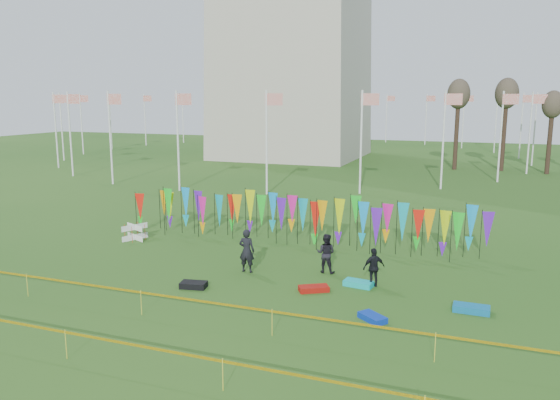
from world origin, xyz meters
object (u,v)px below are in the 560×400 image
(box_kite, at_px, (135,232))
(person_left, at_px, (247,251))
(kite_bag_teal, at_px, (471,309))
(person_mid, at_px, (326,253))
(kite_bag_red, at_px, (314,289))
(person_right, at_px, (374,267))
(kite_bag_black, at_px, (194,285))
(kite_bag_turquoise, at_px, (358,284))
(kite_bag_blue, at_px, (372,318))

(box_kite, distance_m, person_left, 8.26)
(box_kite, distance_m, kite_bag_teal, 17.47)
(person_mid, distance_m, kite_bag_red, 2.54)
(person_left, height_order, person_right, person_left)
(kite_bag_black, distance_m, kite_bag_teal, 10.47)
(person_mid, bearing_deg, person_right, 155.57)
(box_kite, bearing_deg, person_left, -20.20)
(person_left, bearing_deg, kite_bag_red, 156.39)
(person_right, relative_size, kite_bag_turquoise, 1.39)
(kite_bag_blue, bearing_deg, person_mid, 123.09)
(kite_bag_black, bearing_deg, kite_bag_blue, -5.78)
(box_kite, xyz_separation_m, kite_bag_turquoise, (12.65, -2.95, -0.32))
(kite_bag_red, bearing_deg, kite_bag_teal, -0.59)
(kite_bag_blue, xyz_separation_m, kite_bag_red, (-2.70, 2.03, 0.00))
(kite_bag_teal, bearing_deg, person_left, 171.76)
(kite_bag_red, bearing_deg, person_mid, 94.76)
(kite_bag_blue, distance_m, kite_bag_red, 3.38)
(person_mid, height_order, kite_bag_teal, person_mid)
(person_right, bearing_deg, person_left, -37.50)
(person_left, relative_size, person_mid, 1.11)
(box_kite, relative_size, person_mid, 0.51)
(person_left, bearing_deg, kite_bag_blue, 148.49)
(person_right, xyz_separation_m, kite_bag_teal, (3.74, -1.42, -0.67))
(box_kite, relative_size, kite_bag_turquoise, 0.76)
(box_kite, xyz_separation_m, kite_bag_teal, (16.96, -4.18, -0.31))
(kite_bag_blue, distance_m, kite_bag_teal, 3.69)
(person_mid, distance_m, kite_bag_turquoise, 2.24)
(kite_bag_turquoise, bearing_deg, kite_bag_red, -142.14)
(box_kite, height_order, person_left, person_left)
(kite_bag_blue, bearing_deg, box_kite, 156.04)
(person_right, xyz_separation_m, kite_bag_blue, (0.63, -3.39, -0.69))
(kite_bag_turquoise, height_order, kite_bag_blue, kite_bag_turquoise)
(kite_bag_red, relative_size, kite_bag_black, 1.13)
(person_left, relative_size, kite_bag_teal, 1.53)
(kite_bag_turquoise, bearing_deg, person_right, 18.32)
(kite_bag_teal, bearing_deg, box_kite, 166.15)
(kite_bag_red, relative_size, kite_bag_teal, 0.93)
(person_mid, bearing_deg, kite_bag_teal, 158.17)
(kite_bag_blue, relative_size, kite_bag_black, 0.96)
(person_left, relative_size, kite_bag_turquoise, 1.68)
(kite_bag_blue, relative_size, kite_bag_red, 0.85)
(box_kite, relative_size, person_right, 0.55)
(person_right, bearing_deg, kite_bag_red, -5.11)
(person_left, relative_size, person_right, 1.20)
(kite_bag_red, distance_m, kite_bag_teal, 5.81)
(kite_bag_black, bearing_deg, kite_bag_teal, 6.75)
(person_right, bearing_deg, kite_bag_turquoise, -20.05)
(kite_bag_turquoise, relative_size, kite_bag_black, 1.11)
(kite_bag_black, bearing_deg, person_mid, 40.25)
(kite_bag_red, bearing_deg, person_right, 33.27)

